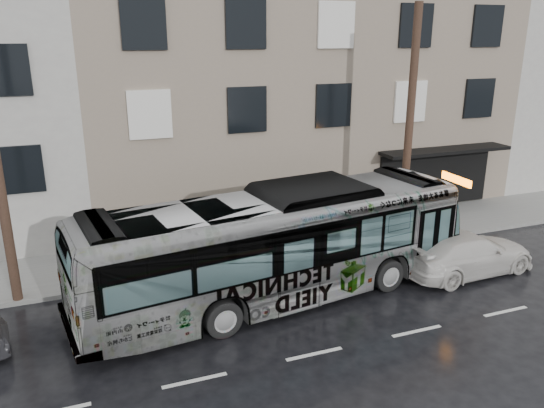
{
  "coord_description": "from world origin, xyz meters",
  "views": [
    {
      "loc": [
        -5.3,
        -13.42,
        8.01
      ],
      "look_at": [
        0.69,
        2.5,
        2.58
      ],
      "focal_mm": 35.0,
      "sensor_mm": 36.0,
      "label": 1
    }
  ],
  "objects_px": {
    "sign_post": "(426,209)",
    "white_sedan": "(467,253)",
    "utility_pole_front": "(409,129)",
    "bus": "(278,245)"
  },
  "relations": [
    {
      "from": "sign_post",
      "to": "white_sedan",
      "type": "xyz_separation_m",
      "value": [
        -0.48,
        -3.09,
        -0.61
      ]
    },
    {
      "from": "utility_pole_front",
      "to": "sign_post",
      "type": "bearing_deg",
      "value": 0.0
    },
    {
      "from": "white_sedan",
      "to": "bus",
      "type": "bearing_deg",
      "value": 81.23
    },
    {
      "from": "sign_post",
      "to": "bus",
      "type": "xyz_separation_m",
      "value": [
        -7.34,
        -2.49,
        0.43
      ]
    },
    {
      "from": "bus",
      "to": "white_sedan",
      "type": "distance_m",
      "value": 6.96
    },
    {
      "from": "sign_post",
      "to": "bus",
      "type": "bearing_deg",
      "value": -161.29
    },
    {
      "from": "utility_pole_front",
      "to": "white_sedan",
      "type": "xyz_separation_m",
      "value": [
        0.62,
        -3.09,
        -3.91
      ]
    },
    {
      "from": "sign_post",
      "to": "white_sedan",
      "type": "distance_m",
      "value": 3.18
    },
    {
      "from": "utility_pole_front",
      "to": "bus",
      "type": "relative_size",
      "value": 0.7
    },
    {
      "from": "utility_pole_front",
      "to": "bus",
      "type": "xyz_separation_m",
      "value": [
        -6.24,
        -2.49,
        -2.87
      ]
    }
  ]
}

